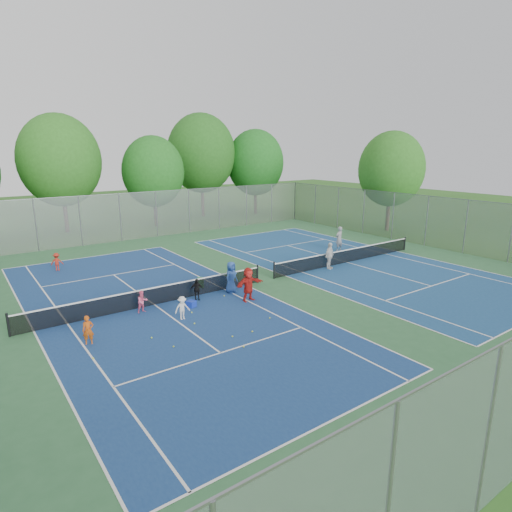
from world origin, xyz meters
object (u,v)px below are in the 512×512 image
(ball_hopper, at_px, (201,283))
(instructor, at_px, (339,239))
(net_left, at_px, (154,297))
(ball_crate, at_px, (191,304))
(net_right, at_px, (347,256))

(ball_hopper, xyz_separation_m, instructor, (12.88, 1.71, 0.65))
(net_left, height_order, instructor, instructor)
(net_left, distance_m, ball_hopper, 3.41)
(ball_crate, xyz_separation_m, instructor, (14.73, 4.15, 0.77))
(ball_crate, distance_m, ball_hopper, 3.06)
(net_right, bearing_deg, net_left, 180.00)
(net_left, xyz_separation_m, net_right, (14.00, 0.00, 0.00))
(ball_hopper, relative_size, instructor, 0.31)
(net_right, bearing_deg, instructor, 53.27)
(ball_crate, height_order, instructor, instructor)
(instructor, bearing_deg, ball_hopper, 3.07)
(net_right, relative_size, instructor, 6.85)
(net_left, bearing_deg, instructor, 9.92)
(net_right, bearing_deg, ball_crate, -173.98)
(net_left, distance_m, net_right, 14.00)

